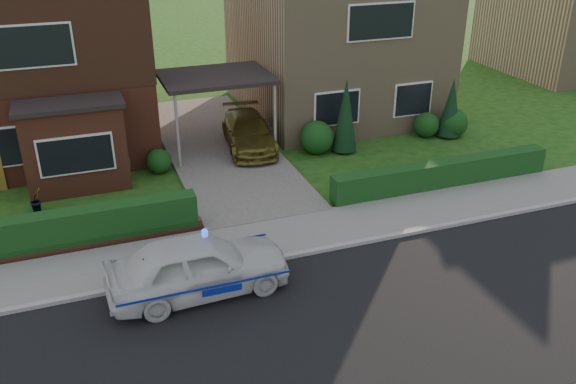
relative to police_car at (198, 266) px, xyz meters
name	(u,v)px	position (x,y,z in m)	size (l,w,h in m)	color
ground	(346,328)	(2.66, -2.40, -0.71)	(120.00, 120.00, 0.00)	#144512
road	(346,328)	(2.66, -2.40, -0.71)	(60.00, 6.00, 0.02)	black
kerb	(296,255)	(2.66, 0.65, -0.65)	(60.00, 0.16, 0.12)	#9E9993
sidewalk	(282,236)	(2.66, 1.70, -0.66)	(60.00, 2.00, 0.10)	slate
driveway	(219,147)	(2.66, 8.60, -0.65)	(3.80, 12.00, 0.12)	#666059
house_left	(33,40)	(-3.13, 11.50, 3.10)	(7.50, 9.53, 7.25)	brown
house_right	(334,23)	(8.45, 11.59, 2.95)	(7.50, 8.06, 7.25)	tan
carport_link	(216,78)	(2.66, 8.55, 1.94)	(3.80, 3.00, 2.77)	black
dwarf_wall	(55,249)	(-3.14, 2.90, -0.53)	(7.70, 0.25, 0.36)	brown
hedge_left	(56,252)	(-3.14, 3.05, -0.71)	(7.50, 0.55, 0.90)	#123B16
hedge_right	(440,188)	(8.46, 2.95, -0.71)	(7.50, 0.55, 0.80)	#123B16
shrub_left_mid	(109,164)	(-1.34, 6.90, -0.05)	(1.32, 1.32, 1.32)	#123B16
shrub_left_near	(159,161)	(0.26, 7.20, -0.29)	(0.84, 0.84, 0.84)	#123B16
shrub_right_near	(317,137)	(5.86, 7.00, -0.11)	(1.20, 1.20, 1.20)	#123B16
shrub_right_mid	(427,125)	(10.46, 7.10, -0.23)	(0.96, 0.96, 0.96)	#123B16
shrub_right_far	(454,123)	(11.46, 6.80, -0.17)	(1.08, 1.08, 1.08)	#123B16
conifer_a	(345,117)	(6.86, 6.80, 0.59)	(0.90, 0.90, 2.60)	black
conifer_b	(451,109)	(11.26, 6.80, 0.39)	(0.90, 0.90, 2.20)	black
neighbour_right	(567,19)	(22.66, 13.60, 1.89)	(6.50, 7.00, 5.20)	tan
police_car	(198,266)	(0.00, 0.00, 0.00)	(3.86, 4.26, 1.59)	silver
driveway_car	(249,132)	(3.66, 8.13, -0.02)	(1.62, 3.99, 1.16)	brown
potted_plant_b	(36,200)	(-3.58, 5.64, -0.36)	(0.32, 0.39, 0.71)	gray
potted_plant_c	(42,232)	(-3.44, 3.60, -0.37)	(0.39, 0.39, 0.69)	gray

